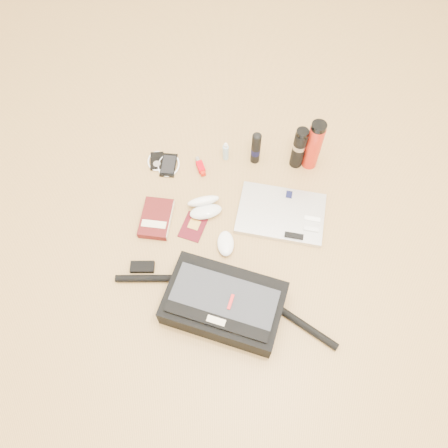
# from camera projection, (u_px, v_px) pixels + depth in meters

# --- Properties ---
(ground) EXTENTS (4.00, 4.00, 0.00)m
(ground) POSITION_uv_depth(u_px,v_px,m) (229.00, 249.00, 1.85)
(ground) COLOR #A97F46
(ground) RESTS_ON ground
(messenger_bag) EXTENTS (0.88, 0.40, 0.13)m
(messenger_bag) POSITION_uv_depth(u_px,v_px,m) (223.00, 303.00, 1.68)
(messenger_bag) COLOR black
(messenger_bag) RESTS_ON ground
(laptop) EXTENTS (0.42, 0.33, 0.04)m
(laptop) POSITION_uv_depth(u_px,v_px,m) (281.00, 214.00, 1.92)
(laptop) COLOR silver
(laptop) RESTS_ON ground
(book) EXTENTS (0.15, 0.21, 0.04)m
(book) POSITION_uv_depth(u_px,v_px,m) (157.00, 218.00, 1.90)
(book) COLOR #490F10
(book) RESTS_ON ground
(passport) EXTENTS (0.14, 0.16, 0.01)m
(passport) POSITION_uv_depth(u_px,v_px,m) (193.00, 227.00, 1.90)
(passport) COLOR #470911
(passport) RESTS_ON ground
(mouse) EXTENTS (0.07, 0.12, 0.04)m
(mouse) POSITION_uv_depth(u_px,v_px,m) (226.00, 243.00, 1.84)
(mouse) COLOR white
(mouse) RESTS_ON ground
(sunglasses_case) EXTENTS (0.17, 0.15, 0.08)m
(sunglasses_case) POSITION_uv_depth(u_px,v_px,m) (205.00, 206.00, 1.92)
(sunglasses_case) COLOR silver
(sunglasses_case) RESTS_ON ground
(ipod) EXTENTS (0.10, 0.11, 0.01)m
(ipod) POSITION_uv_depth(u_px,v_px,m) (157.00, 161.00, 2.07)
(ipod) COLOR black
(ipod) RESTS_ON ground
(phone) EXTENTS (0.11, 0.14, 0.01)m
(phone) POSITION_uv_depth(u_px,v_px,m) (169.00, 165.00, 2.05)
(phone) COLOR black
(phone) RESTS_ON ground
(inhaler) EXTENTS (0.05, 0.11, 0.03)m
(inhaler) POSITION_uv_depth(u_px,v_px,m) (200.00, 166.00, 2.04)
(inhaler) COLOR #C7000C
(inhaler) RESTS_ON ground
(spray_bottle) EXTENTS (0.04, 0.04, 0.11)m
(spray_bottle) POSITION_uv_depth(u_px,v_px,m) (226.00, 152.00, 2.04)
(spray_bottle) COLOR #90B5C6
(spray_bottle) RESTS_ON ground
(aerosol_can) EXTENTS (0.04, 0.04, 0.18)m
(aerosol_can) POSITION_uv_depth(u_px,v_px,m) (256.00, 148.00, 2.00)
(aerosol_can) COLOR black
(aerosol_can) RESTS_ON ground
(thermos_black) EXTENTS (0.08, 0.08, 0.23)m
(thermos_black) POSITION_uv_depth(u_px,v_px,m) (299.00, 148.00, 1.97)
(thermos_black) COLOR black
(thermos_black) RESTS_ON ground
(thermos_red) EXTENTS (0.09, 0.09, 0.27)m
(thermos_red) POSITION_uv_depth(u_px,v_px,m) (314.00, 145.00, 1.95)
(thermos_red) COLOR red
(thermos_red) RESTS_ON ground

